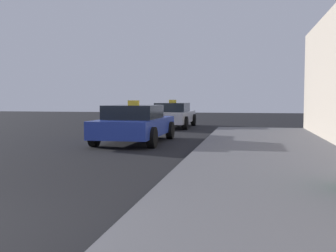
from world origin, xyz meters
TOP-DOWN VIEW (x-y plane):
  - car_blue at (-0.37, 9.92)m, footprint 2.07×4.43m
  - car_silver at (-0.44, 17.38)m, footprint 1.92×4.58m

SIDE VIEW (x-z plane):
  - car_silver at x=-0.44m, z-range -0.07..1.36m
  - car_blue at x=-0.37m, z-range -0.07..1.36m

